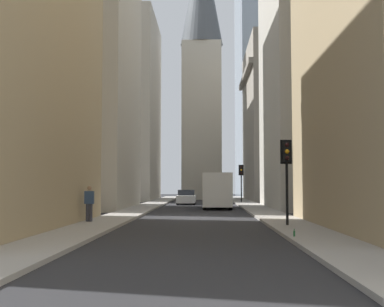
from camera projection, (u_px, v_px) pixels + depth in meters
ground_plane at (197, 217)px, 29.15m from camera, size 135.00×135.00×0.00m
sidewalk_right at (122, 216)px, 29.29m from camera, size 90.00×2.20×0.14m
sidewalk_left at (273, 216)px, 29.03m from camera, size 90.00×2.20×0.14m
building_left_midfar at (328, 39)px, 40.26m from camera, size 13.16×10.00×27.76m
building_left_far at (289, 123)px, 59.64m from camera, size 15.79×10.50×18.82m
building_right_far at (116, 109)px, 60.49m from camera, size 13.01×10.00×22.37m
building_right_midfar at (71, 54)px, 40.59m from camera, size 12.08×10.00×25.49m
church_spire at (202, 56)px, 65.87m from camera, size 5.68×5.68×36.51m
delivery_truck at (217, 190)px, 39.66m from camera, size 6.46×2.25×2.84m
sedan_white at (186, 197)px, 48.04m from camera, size 4.30×1.78×1.42m
traffic_light_foreground at (287, 162)px, 22.16m from camera, size 0.43×0.52×3.85m
traffic_light_midblock at (241, 175)px, 51.08m from camera, size 0.43×0.52×3.85m
pedestrian at (89, 202)px, 24.09m from camera, size 0.26×0.44×1.75m
discarded_bottle at (294, 233)px, 17.15m from camera, size 0.07×0.07×0.27m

